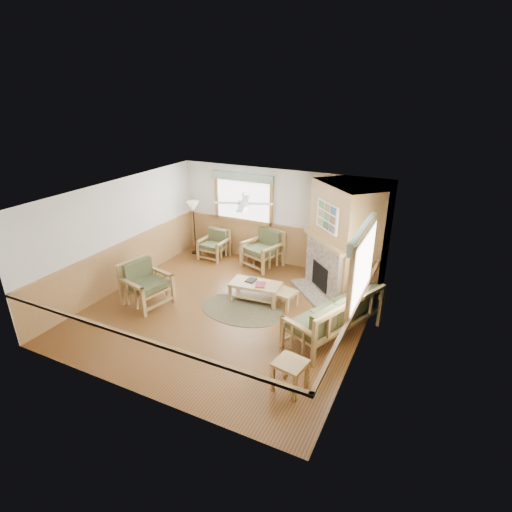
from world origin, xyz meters
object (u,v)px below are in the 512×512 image
at_px(sofa, 334,315).
at_px(armchair_back_right, 262,249).
at_px(end_table_sofa, 290,376).
at_px(floor_lamp_left, 194,228).
at_px(coffee_table, 255,292).
at_px(floor_lamp_right, 352,273).
at_px(footstool, 285,299).
at_px(armchair_left, 147,284).
at_px(armchair_back_left, 214,245).
at_px(end_table_chairs, 248,255).

height_order(sofa, armchair_back_right, armchair_back_right).
bearing_deg(end_table_sofa, sofa, 83.48).
height_order(armchair_back_right, floor_lamp_left, floor_lamp_left).
height_order(sofa, end_table_sofa, sofa).
distance_m(coffee_table, floor_lamp_left, 3.54).
relative_size(armchair_back_right, floor_lamp_right, 0.58).
distance_m(footstool, floor_lamp_left, 4.17).
bearing_deg(footstool, sofa, -25.90).
bearing_deg(armchair_left, sofa, -68.84).
relative_size(coffee_table, floor_lamp_left, 0.72).
height_order(sofa, coffee_table, sofa).
bearing_deg(coffee_table, armchair_back_left, 135.73).
distance_m(armchair_back_left, floor_lamp_left, 0.82).
relative_size(armchair_back_left, armchair_back_right, 0.81).
bearing_deg(coffee_table, armchair_left, -156.90).
relative_size(armchair_back_right, end_table_chairs, 2.00).
xyz_separation_m(armchair_back_left, armchair_left, (0.03, -3.00, 0.09)).
distance_m(armchair_back_left, floor_lamp_right, 4.50).
bearing_deg(armchair_back_right, end_table_chairs, -161.83).
xyz_separation_m(armchair_left, floor_lamp_right, (4.30, 1.88, 0.38)).
bearing_deg(sofa, armchair_left, -58.36).
bearing_deg(footstool, floor_lamp_left, 153.51).
relative_size(coffee_table, floor_lamp_right, 0.66).
bearing_deg(sofa, footstool, -92.30).
relative_size(armchair_back_left, footstool, 1.76).
height_order(armchair_back_left, floor_lamp_left, floor_lamp_left).
xyz_separation_m(sofa, end_table_chairs, (-3.21, 2.50, -0.24)).
xyz_separation_m(sofa, floor_lamp_right, (0.03, 1.27, 0.39)).
distance_m(armchair_left, end_table_chairs, 3.28).
relative_size(sofa, coffee_table, 1.84).
bearing_deg(floor_lamp_left, end_table_chairs, 0.57).
xyz_separation_m(floor_lamp_left, floor_lamp_right, (5.04, -1.21, 0.07)).
height_order(armchair_back_left, footstool, armchair_back_left).
bearing_deg(armchair_left, floor_lamp_left, 26.59).
distance_m(armchair_back_right, end_table_chairs, 0.52).
bearing_deg(floor_lamp_right, floor_lamp_left, 166.55).
relative_size(footstool, floor_lamp_left, 0.29).
height_order(armchair_left, floor_lamp_left, floor_lamp_left).
bearing_deg(end_table_chairs, end_table_sofa, -55.35).
xyz_separation_m(armchair_back_left, footstool, (2.99, -1.76, -0.21)).
bearing_deg(end_table_sofa, armchair_back_right, 120.44).
bearing_deg(footstool, armchair_left, -157.27).
height_order(armchair_back_right, footstool, armchair_back_right).
height_order(armchair_back_left, armchair_left, armchair_left).
relative_size(armchair_back_right, floor_lamp_left, 0.62).
relative_size(armchair_back_right, end_table_sofa, 1.82).
bearing_deg(coffee_table, end_table_chairs, 115.76).
relative_size(end_table_sofa, floor_lamp_right, 0.32).
xyz_separation_m(armchair_left, footstool, (2.96, 1.24, -0.30)).
height_order(armchair_left, coffee_table, armchair_left).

